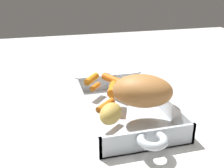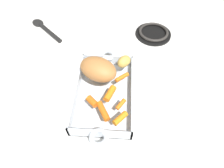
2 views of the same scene
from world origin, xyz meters
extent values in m
plane|color=silver|center=(0.00, 0.00, 0.00)|extent=(2.01, 2.01, 0.00)
cube|color=silver|center=(0.00, 0.00, 0.00)|extent=(0.33, 0.21, 0.01)
cube|color=silver|center=(0.00, 0.10, 0.02)|extent=(0.33, 0.01, 0.05)
cube|color=silver|center=(0.00, -0.10, 0.02)|extent=(0.33, 0.01, 0.05)
cube|color=silver|center=(0.16, 0.00, 0.02)|extent=(0.01, 0.21, 0.05)
cube|color=silver|center=(-0.16, 0.00, 0.02)|extent=(0.01, 0.21, 0.05)
torus|color=silver|center=(0.18, 0.00, 0.04)|extent=(0.06, 0.06, 0.02)
torus|color=silver|center=(-0.18, 0.00, 0.04)|extent=(0.06, 0.06, 0.02)
ellipsoid|color=#B6773E|center=(-0.05, -0.02, 0.09)|extent=(0.15, 0.17, 0.08)
cylinder|color=orange|center=(0.03, 0.02, 0.06)|extent=(0.06, 0.04, 0.02)
cylinder|color=orange|center=(0.12, 0.06, 0.06)|extent=(0.05, 0.05, 0.02)
cylinder|color=orange|center=(0.10, 0.01, 0.06)|extent=(0.07, 0.05, 0.02)
cylinder|color=orange|center=(-0.05, 0.06, 0.06)|extent=(0.05, 0.05, 0.02)
cylinder|color=orange|center=(0.07, -0.03, 0.06)|extent=(0.05, 0.05, 0.02)
cylinder|color=orange|center=(0.07, 0.06, 0.06)|extent=(0.04, 0.04, 0.02)
ellipsoid|color=gold|center=(-0.11, 0.07, 0.07)|extent=(0.07, 0.07, 0.04)
cylinder|color=black|center=(-0.37, 0.21, 0.01)|extent=(0.17, 0.17, 0.01)
torus|color=#2D2B28|center=(-0.37, 0.21, 0.02)|extent=(0.14, 0.14, 0.01)
cylinder|color=black|center=(-0.34, -0.30, 0.01)|extent=(0.14, 0.15, 0.02)
ellipsoid|color=black|center=(-0.42, -0.38, 0.01)|extent=(0.08, 0.09, 0.01)
camera|label=1|loc=(-0.58, 0.19, 0.34)|focal=42.96mm
camera|label=2|loc=(0.39, 0.05, 0.59)|focal=30.28mm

